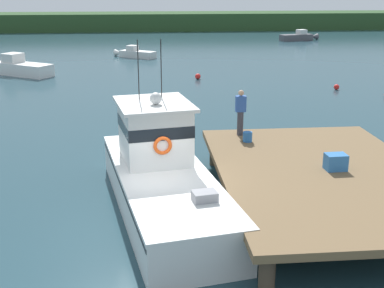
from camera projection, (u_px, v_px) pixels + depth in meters
ground_plane at (158, 215)px, 14.40m from camera, size 200.00×200.00×0.00m
dock at (323, 175)px, 14.50m from camera, size 6.00×9.00×1.20m
main_fishing_boat at (160, 172)px, 14.88m from camera, size 3.94×9.97×4.80m
crate_single_far at (336, 162)px, 14.48m from camera, size 0.62×0.46×0.48m
bait_bucket at (247, 137)px, 17.10m from camera, size 0.32×0.32×0.34m
deckhand_by_the_boat at (241, 112)px, 17.65m from camera, size 0.36×0.22×1.63m
moored_boat_outer_mooring at (135, 53)px, 45.27m from camera, size 3.97×3.05×1.07m
moored_boat_far_left at (299, 37)px, 59.04m from camera, size 4.98×2.30×1.25m
moored_boat_far_right at (18, 67)px, 36.61m from camera, size 5.70×4.39×1.54m
mooring_buoy_inshore at (337, 87)px, 31.50m from camera, size 0.34×0.34×0.34m
mooring_buoy_outer at (198, 76)px, 34.95m from camera, size 0.39×0.39×0.39m
far_shoreline at (146, 21)px, 72.83m from camera, size 120.00×8.00×2.40m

